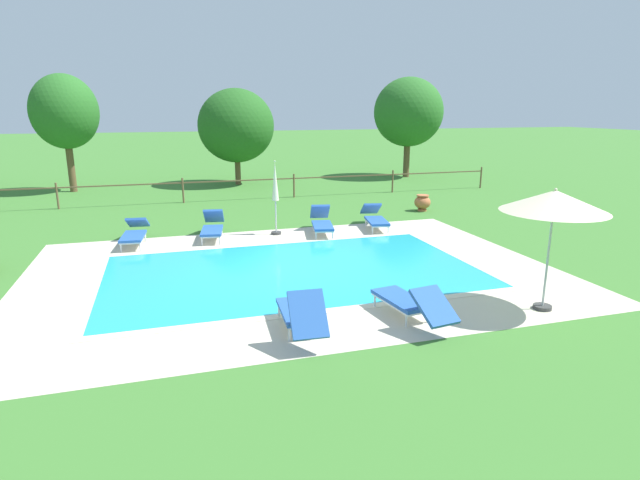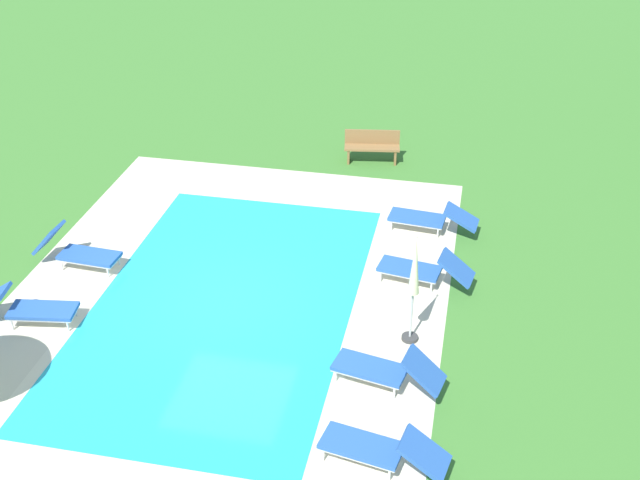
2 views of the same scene
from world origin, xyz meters
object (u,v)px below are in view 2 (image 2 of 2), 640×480
(sun_lounger_south_far, at_px, (430,218))
(patio_umbrella_closed_row_west, at_px, (414,276))
(sun_lounger_north_end, at_px, (78,251))
(sun_lounger_south_mid, at_px, (28,308))
(wooden_bench_lawn_side, at_px, (372,146))
(sun_lounger_south_near_corner, at_px, (380,448))
(sun_lounger_north_mid, at_px, (423,269))
(sun_lounger_north_near_steps, at_px, (385,369))

(sun_lounger_south_far, relative_size, patio_umbrella_closed_row_west, 0.91)
(sun_lounger_north_end, distance_m, sun_lounger_south_mid, 2.13)
(patio_umbrella_closed_row_west, relative_size, wooden_bench_lawn_side, 1.51)
(sun_lounger_south_near_corner, bearing_deg, patio_umbrella_closed_row_west, 177.81)
(sun_lounger_south_near_corner, relative_size, wooden_bench_lawn_side, 1.37)
(patio_umbrella_closed_row_west, bearing_deg, sun_lounger_south_near_corner, -2.19)
(sun_lounger_north_end, relative_size, sun_lounger_south_near_corner, 0.91)
(sun_lounger_south_near_corner, distance_m, patio_umbrella_closed_row_west, 3.50)
(sun_lounger_north_mid, xyz_separation_m, sun_lounger_north_end, (0.83, -7.43, 0.02))
(sun_lounger_south_mid, distance_m, wooden_bench_lawn_side, 10.33)
(sun_lounger_north_near_steps, xyz_separation_m, sun_lounger_south_far, (-5.65, 0.28, -0.02))
(sun_lounger_north_end, height_order, sun_lounger_south_near_corner, sun_lounger_north_end)
(sun_lounger_north_near_steps, xyz_separation_m, sun_lounger_north_mid, (-3.40, 0.34, -0.00))
(sun_lounger_north_end, distance_m, wooden_bench_lawn_side, 8.59)
(sun_lounger_south_near_corner, xyz_separation_m, patio_umbrella_closed_row_west, (-3.32, 0.13, 1.09))
(sun_lounger_south_far, height_order, patio_umbrella_closed_row_west, patio_umbrella_closed_row_west)
(sun_lounger_north_near_steps, xyz_separation_m, patio_umbrella_closed_row_west, (-1.42, 0.30, 1.08))
(sun_lounger_north_near_steps, height_order, sun_lounger_south_mid, sun_lounger_north_near_steps)
(sun_lounger_south_far, xyz_separation_m, wooden_bench_lawn_side, (-3.53, -1.90, 0.11))
(sun_lounger_north_near_steps, bearing_deg, sun_lounger_north_end, -109.91)
(wooden_bench_lawn_side, bearing_deg, sun_lounger_north_end, -39.65)
(sun_lounger_north_mid, height_order, sun_lounger_south_mid, sun_lounger_north_mid)
(sun_lounger_north_mid, xyz_separation_m, sun_lounger_south_mid, (2.95, -7.45, -0.01))
(sun_lounger_north_near_steps, xyz_separation_m, sun_lounger_north_end, (-2.57, -7.09, 0.02))
(sun_lounger_north_end, height_order, wooden_bench_lawn_side, sun_lounger_north_end)
(sun_lounger_south_mid, xyz_separation_m, sun_lounger_south_far, (-5.21, 7.40, -0.01))
(sun_lounger_north_near_steps, xyz_separation_m, sun_lounger_south_mid, (-0.44, -7.12, -0.01))
(patio_umbrella_closed_row_west, xyz_separation_m, wooden_bench_lawn_side, (-7.76, -1.91, -0.99))
(sun_lounger_south_near_corner, xyz_separation_m, sun_lounger_south_far, (-7.55, 0.11, -0.01))
(sun_lounger_north_mid, bearing_deg, patio_umbrella_closed_row_west, -1.18)
(sun_lounger_north_near_steps, bearing_deg, sun_lounger_north_mid, 174.35)
(sun_lounger_north_mid, bearing_deg, wooden_bench_lawn_side, -161.36)
(sun_lounger_north_mid, height_order, patio_umbrella_closed_row_west, patio_umbrella_closed_row_west)
(sun_lounger_south_near_corner, bearing_deg, sun_lounger_south_far, 179.15)
(sun_lounger_south_far, bearing_deg, patio_umbrella_closed_row_west, 0.21)
(sun_lounger_south_near_corner, distance_m, sun_lounger_south_mid, 7.65)
(sun_lounger_north_mid, relative_size, patio_umbrella_closed_row_west, 0.89)
(wooden_bench_lawn_side, bearing_deg, patio_umbrella_closed_row_west, 13.84)
(sun_lounger_north_mid, bearing_deg, sun_lounger_north_end, -83.65)
(sun_lounger_north_near_steps, relative_size, patio_umbrella_closed_row_west, 0.88)
(sun_lounger_south_mid, bearing_deg, sun_lounger_south_far, 125.15)
(sun_lounger_north_mid, bearing_deg, sun_lounger_south_far, -178.59)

